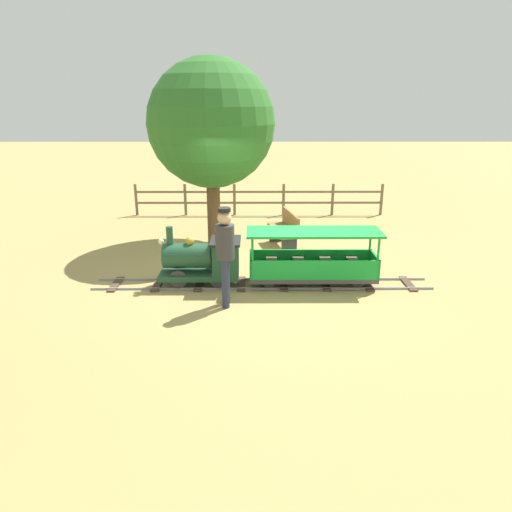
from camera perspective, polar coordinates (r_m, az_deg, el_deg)
The scene contains 8 objects.
ground_plane at distance 8.56m, azimuth 1.19°, elevation -3.49°, with size 60.00×60.00×0.00m, color #A38C51.
track at distance 8.55m, azimuth 0.76°, elevation -3.39°, with size 0.70×6.05×0.04m.
locomotive at distance 8.43m, azimuth -6.33°, elevation -0.43°, with size 0.66×1.45×1.05m.
passenger_car at distance 8.47m, azimuth 6.86°, elevation -0.81°, with size 0.76×2.35×0.97m.
conductor_person at distance 7.42m, azimuth -3.75°, elevation 0.82°, with size 0.30×0.30×1.62m.
park_bench at distance 10.55m, azimuth 3.50°, elevation 3.12°, with size 1.35×0.64×0.82m.
oak_tree_far at distance 10.66m, azimuth -5.43°, elevation 15.57°, with size 2.77×2.77×4.08m.
fence_section at distance 13.63m, azimuth 0.36°, elevation 6.96°, with size 0.08×7.13×0.90m.
Camera 1 is at (-7.94, 0.22, 3.20)m, focal length 33.14 mm.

